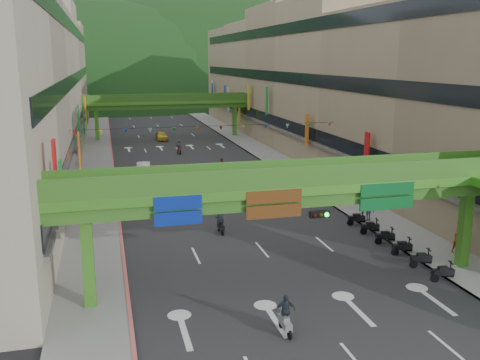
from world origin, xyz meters
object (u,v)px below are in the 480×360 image
Objects in this scene: overpass_near at (314,199)px; pedestrian_red at (458,242)px; car_yellow at (161,136)px; scooter_rider_mid at (222,166)px; car_silver at (144,169)px; scooter_rider_near at (221,221)px.

pedestrian_red is (11.27, 2.62, -4.37)m from overpass_near.
car_yellow is (-2.20, 57.83, -4.51)m from overpass_near.
scooter_rider_mid is 0.46× the size of car_silver.
pedestrian_red is (13.46, -55.21, 0.15)m from car_yellow.
overpass_near is 12.36m from pedestrian_red.
overpass_near is at bearing -75.05° from scooter_rider_near.
overpass_near reaches higher than car_yellow.
car_silver is 1.03× the size of car_yellow.
scooter_rider_near is 47.08m from car_yellow.
overpass_near is 16.67× the size of pedestrian_red.
car_silver is at bearing 101.81° from overpass_near.
scooter_rider_mid reaches higher than car_yellow.
car_yellow is 2.42× the size of pedestrian_red.
car_silver is (-3.96, 21.94, -0.22)m from scooter_rider_near.
scooter_rider_mid is (4.44, 19.68, 0.07)m from scooter_rider_near.
car_yellow is at bearing 84.77° from car_silver.
car_silver is 25.56m from car_yellow.
car_yellow is at bearing 92.18° from overpass_near.
car_silver is at bearing 164.96° from scooter_rider_mid.
scooter_rider_near is at bearing -102.71° from scooter_rider_mid.
car_silver is 2.50× the size of pedestrian_red.
car_silver and car_yellow have the same top height.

